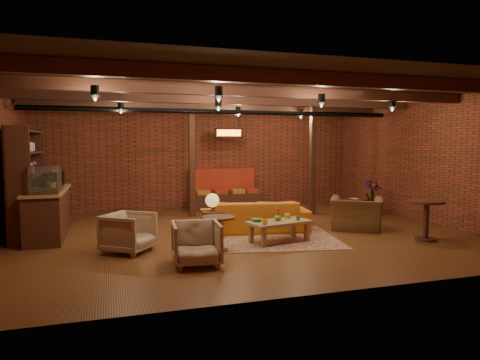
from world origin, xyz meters
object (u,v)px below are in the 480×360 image
object	(u,v)px
sofa	(255,216)
side_table_lamp	(212,204)
armchair_b	(196,241)
armchair_right	(356,208)
round_table_right	(426,214)
round_table_left	(218,228)
plant_tall	(372,163)
coffee_table	(278,223)
armchair_a	(128,231)
side_table_book	(352,201)

from	to	relation	value
sofa	side_table_lamp	distance (m)	1.17
armchair_b	side_table_lamp	bearing A→B (deg)	73.95
armchair_b	armchair_right	bearing A→B (deg)	27.59
round_table_right	sofa	bearing A→B (deg)	148.37
round_table_left	armchair_b	world-z (taller)	armchair_b
side_table_lamp	plant_tall	distance (m)	5.28
side_table_lamp	plant_tall	xyz separation A→B (m)	(5.02, 1.46, 0.75)
armchair_right	coffee_table	bearing A→B (deg)	50.16
armchair_right	plant_tall	xyz separation A→B (m)	(1.57, 1.70, 0.97)
round_table_left	armchair_a	size ratio (longest dim) A/B	0.81
armchair_a	armchair_b	size ratio (longest dim) A/B	1.02
side_table_book	armchair_right	bearing A→B (deg)	-117.95
side_table_lamp	round_table_right	world-z (taller)	side_table_lamp
coffee_table	round_table_right	xyz separation A→B (m)	(3.05, -0.76, 0.17)
sofa	armchair_b	distance (m)	2.96
coffee_table	side_table_lamp	size ratio (longest dim) A/B	1.47
side_table_lamp	round_table_right	xyz separation A→B (m)	(4.23, -1.67, -0.16)
armchair_right	side_table_book	size ratio (longest dim) A/B	2.15
round_table_left	plant_tall	world-z (taller)	plant_tall
side_table_lamp	round_table_right	size ratio (longest dim) A/B	1.13
armchair_a	armchair_b	xyz separation A→B (m)	(1.06, -1.20, -0.01)
coffee_table	round_table_left	distance (m)	1.41
sofa	round_table_right	size ratio (longest dim) A/B	2.93
armchair_right	plant_tall	bearing A→B (deg)	-98.94
armchair_b	round_table_right	size ratio (longest dim) A/B	0.96
armchair_b	armchair_right	xyz separation A→B (m)	(4.22, 1.81, 0.11)
armchair_b	side_table_book	bearing A→B (deg)	37.12
sofa	side_table_lamp	size ratio (longest dim) A/B	2.59
side_table_lamp	armchair_b	world-z (taller)	side_table_lamp
armchair_a	side_table_book	xyz separation A→B (m)	(6.01, 1.98, 0.07)
side_table_lamp	round_table_left	xyz separation A→B (m)	(-0.19, -1.26, -0.28)
side_table_lamp	side_table_book	world-z (taller)	side_table_lamp
side_table_lamp	plant_tall	bearing A→B (deg)	16.21
coffee_table	armchair_b	xyz separation A→B (m)	(-1.95, -1.13, 0.01)
sofa	round_table_left	distance (m)	1.98
side_table_book	round_table_right	bearing A→B (deg)	-89.02
round_table_left	armchair_right	size ratio (longest dim) A/B	0.57
coffee_table	side_table_book	distance (m)	3.63
coffee_table	armchair_b	distance (m)	2.26
coffee_table	armchair_a	size ratio (longest dim) A/B	1.71
armchair_b	round_table_right	bearing A→B (deg)	8.72
armchair_right	armchair_a	bearing A→B (deg)	40.23
armchair_b	round_table_right	distance (m)	5.01
round_table_left	armchair_b	distance (m)	0.98
armchair_b	sofa	bearing A→B (deg)	55.98
coffee_table	round_table_left	world-z (taller)	coffee_table
coffee_table	armchair_right	world-z (taller)	armchair_right
plant_tall	side_table_lamp	bearing A→B (deg)	-163.79
armchair_right	round_table_left	bearing A→B (deg)	49.23
round_table_right	round_table_left	bearing A→B (deg)	174.61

